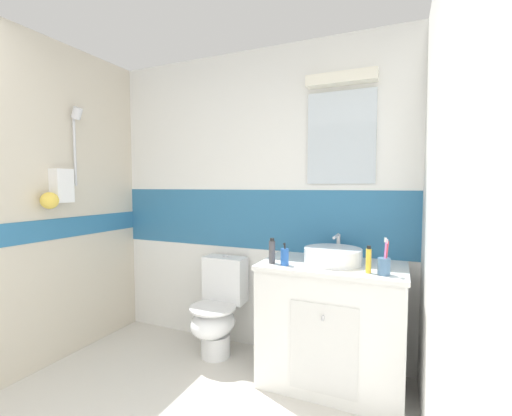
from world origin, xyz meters
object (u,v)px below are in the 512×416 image
Objects in this scene: sink_basin at (333,255)px; soap_dispenser at (285,257)px; toothpaste_tube_upright at (369,260)px; toothbrush_cup at (384,265)px; deodorant_spray_can at (272,251)px; toilet at (218,310)px.

sink_basin is 0.34m from soap_dispenser.
sink_basin is at bearing 144.49° from toothpaste_tube_upright.
toothbrush_cup reaches higher than soap_dispenser.
soap_dispenser is at bearing -179.85° from toothbrush_cup.
sink_basin is 2.50× the size of deodorant_spray_can.
toothpaste_tube_upright is at bearing -1.08° from deodorant_spray_can.
toothbrush_cup reaches higher than toothpaste_tube_upright.
toilet is (-0.93, 0.04, -0.54)m from sink_basin.
toothpaste_tube_upright reaches higher than toilet.
soap_dispenser is 0.91× the size of toothpaste_tube_upright.
toothbrush_cup reaches higher than toilet.
sink_basin is 0.31m from toothpaste_tube_upright.
sink_basin reaches higher than deodorant_spray_can.
soap_dispenser is at bearing -12.70° from deodorant_spray_can.
soap_dispenser reaches higher than toilet.
soap_dispenser is 0.10m from deodorant_spray_can.
toilet is 0.87m from soap_dispenser.
toothpaste_tube_upright is 0.97× the size of deodorant_spray_can.
sink_basin is at bearing 23.15° from deodorant_spray_can.
soap_dispenser is 0.88× the size of deodorant_spray_can.
toothpaste_tube_upright is (1.18, -0.21, 0.56)m from toilet.
toilet is at bearing 177.84° from sink_basin.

